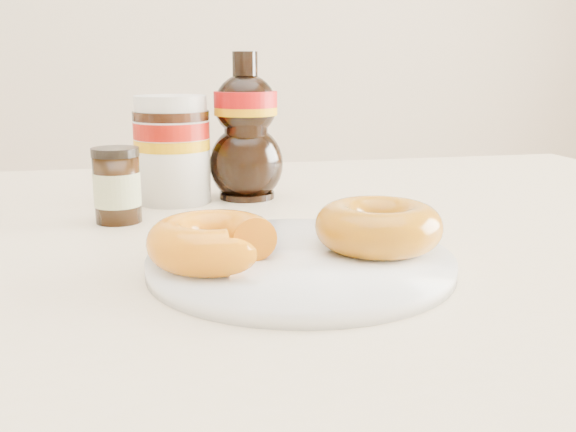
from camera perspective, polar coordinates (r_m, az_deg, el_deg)
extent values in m
cube|color=beige|center=(0.68, -6.55, -2.92)|extent=(1.40, 0.90, 0.04)
cylinder|color=#C6B28C|center=(1.35, 19.92, -12.19)|extent=(0.06, 0.06, 0.71)
cylinder|color=white|center=(0.55, 1.11, -4.11)|extent=(0.26, 0.26, 0.01)
torus|color=white|center=(0.54, 1.11, -4.02)|extent=(0.26, 0.26, 0.01)
torus|color=#C8610B|center=(0.52, -6.71, -2.26)|extent=(0.11, 0.11, 0.04)
torus|color=#A3680A|center=(0.56, 8.04, -0.89)|extent=(0.15, 0.15, 0.04)
cylinder|color=white|center=(0.82, -10.21, 5.07)|extent=(0.09, 0.09, 0.11)
cylinder|color=#7E0B04|center=(0.81, -10.31, 7.54)|extent=(0.09, 0.09, 0.02)
cylinder|color=#D89905|center=(0.81, -10.26, 6.30)|extent=(0.09, 0.09, 0.01)
cylinder|color=black|center=(0.81, -10.36, 8.78)|extent=(0.09, 0.09, 0.01)
cylinder|color=white|center=(0.81, -10.40, 9.72)|extent=(0.09, 0.09, 0.02)
cylinder|color=black|center=(0.73, -14.94, 2.34)|extent=(0.05, 0.05, 0.07)
cylinder|color=beige|center=(0.73, -14.94, 2.34)|extent=(0.05, 0.05, 0.04)
cylinder|color=black|center=(0.72, -15.13, 5.52)|extent=(0.05, 0.05, 0.01)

